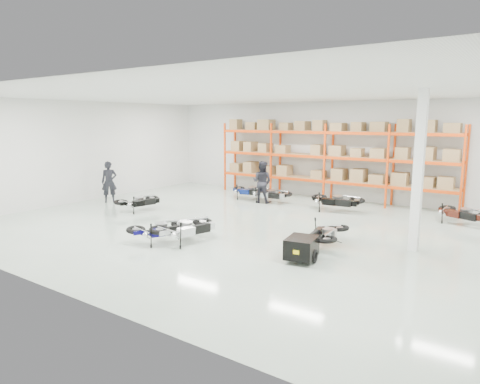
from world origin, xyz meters
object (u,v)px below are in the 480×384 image
Objects in this scene: moto_back_a at (251,188)px; moto_back_b at (270,191)px; moto_back_d at (463,210)px; moto_silver_left at (186,224)px; person_back at (262,182)px; trailer at (302,248)px; moto_blue_centre at (161,225)px; person_left at (109,182)px; moto_touring_right at (327,230)px; moto_black_far_left at (139,199)px; moto_back_c at (336,197)px.

moto_back_a is 1.01× the size of moto_back_b.
moto_back_a is 8.87m from moto_back_d.
person_back is at bearing -62.62° from moto_silver_left.
moto_back_b reaches higher than trailer.
person_back is at bearing -58.95° from moto_blue_centre.
moto_back_d is 14.38m from person_left.
moto_silver_left is 1.01× the size of person_left.
moto_back_b is 0.56m from person_back.
person_back is (-0.81, 7.08, 0.42)m from moto_blue_centre.
moto_back_b is at bearing -61.49° from moto_blue_centre.
person_left reaches higher than moto_touring_right.
moto_silver_left is 1.10× the size of moto_touring_right.
moto_back_d is at bearing 178.36° from person_back.
moto_black_far_left is at bearing 141.16° from moto_back_b.
person_left reaches higher than moto_back_d.
moto_silver_left is 5.15m from moto_black_far_left.
moto_back_b is at bearing -152.09° from person_back.
moto_back_d is (2.86, 5.27, 0.01)m from moto_touring_right.
moto_back_a is 6.41m from person_left.
moto_blue_centre is 1.01× the size of moto_back_a.
moto_blue_centre is 0.91× the size of person_back.
moto_back_c reaches higher than moto_back_b.
moto_back_c is (3.14, -0.07, 0.07)m from moto_back_b.
moto_back_b is at bearing -108.90° from moto_back_a.
moto_black_far_left is at bearing -63.96° from person_left.
moto_back_a is at bearing -30.05° from person_back.
trailer is 8.98m from moto_back_a.
moto_blue_centre is at bearing -177.89° from moto_back_b.
moto_silver_left is 0.99× the size of person_back.
moto_back_c is at bearing 101.59° from moto_touring_right.
moto_back_a reaches higher than moto_back_b.
moto_silver_left is at bearing 160.81° from moto_back_d.
moto_silver_left is 7.09m from moto_back_c.
trailer is 8.13m from person_back.
moto_black_far_left is at bearing 48.49° from person_back.
moto_touring_right is 10.87m from person_left.
trailer is (4.32, 0.80, -0.15)m from moto_blue_centre.
person_back reaches higher than moto_back_b.
moto_touring_right is at bearing 174.30° from moto_back_d.
moto_touring_right is 0.98× the size of moto_back_d.
moto_blue_centre is 1.02× the size of moto_black_far_left.
moto_back_d is at bearing -140.54° from moto_black_far_left.
trailer is 0.93× the size of moto_back_a.
person_back is at bearing 116.97° from moto_back_d.
person_back is at bearing -123.88° from moto_back_a.
person_back reaches higher than moto_touring_right.
moto_back_b is 7.70m from moto_back_d.
person_left is (-6.00, -4.02, 0.41)m from moto_back_b.
moto_blue_centre is 0.92× the size of person_left.
moto_back_c is at bearing -130.14° from moto_black_far_left.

